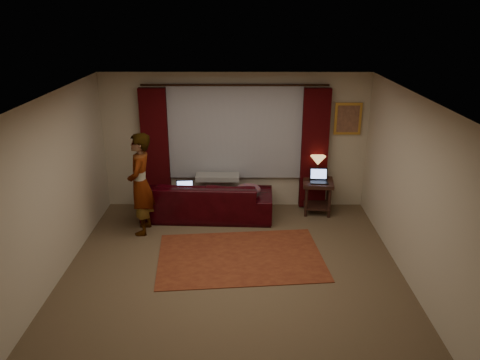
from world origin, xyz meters
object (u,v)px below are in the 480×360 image
sofa (208,192)px  laptop_table (319,176)px  person (140,184)px  end_table (317,197)px  laptop_sofa (185,189)px  tiffany_lamp (318,168)px

sofa → laptop_table: 2.09m
sofa → person: person is taller
end_table → laptop_table: bearing=-90.6°
laptop_sofa → laptop_table: size_ratio=0.97×
sofa → tiffany_lamp: bearing=-169.8°
laptop_table → person: size_ratio=0.20×
end_table → tiffany_lamp: 0.56m
tiffany_lamp → person: person is taller
laptop_sofa → person: (-0.67, -0.53, 0.29)m
sofa → laptop_sofa: size_ratio=6.88×
laptop_sofa → tiffany_lamp: bearing=4.5°
tiffany_lamp → laptop_table: tiffany_lamp is taller
laptop_sofa → laptop_table: 2.49m
tiffany_lamp → laptop_table: bearing=-85.1°
end_table → person: 3.31m
tiffany_lamp → laptop_table: size_ratio=1.28×
laptop_sofa → end_table: (2.47, 0.30, -0.28)m
laptop_sofa → person: 0.91m
tiffany_lamp → sofa: bearing=-172.3°
end_table → person: person is taller
sofa → tiffany_lamp: size_ratio=5.21×
tiffany_lamp → person: 3.27m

